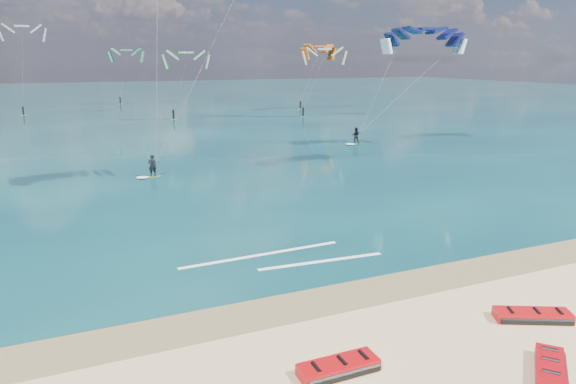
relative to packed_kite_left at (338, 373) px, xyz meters
The scene contains 10 objects.
ground 41.30m from the packed_kite_left, 91.65° to the left, with size 320.00×320.00×0.00m, color tan.
wet_sand_strip 4.45m from the packed_kite_left, 105.52° to the left, with size 320.00×2.40×0.01m, color brown.
sea 105.29m from the packed_kite_left, 90.65° to the left, with size 320.00×200.00×0.04m, color #0A2D38.
packed_kite_left is the anchor object (origin of this frame).
packed_kite_mid 7.64m from the packed_kite_left, ahead, with size 2.74×1.10×0.40m, color red, non-canonical shape.
packed_kite_right 6.08m from the packed_kite_left, 22.89° to the right, with size 2.15×1.12×0.41m, color #B2070F, non-canonical shape.
kitesurfer_main 25.88m from the packed_kite_left, 88.72° to the left, with size 8.74×8.30×16.65m.
kitesurfer_far 41.13m from the packed_kite_left, 54.12° to the left, with size 11.69×6.72×13.18m.
shoreline_foam 8.85m from the packed_kite_left, 76.54° to the left, with size 8.96×2.39×0.01m.
distant_kites 77.02m from the packed_kite_left, 92.00° to the left, with size 79.65×48.09×14.45m.
Camera 1 is at (-5.23, -12.61, 8.73)m, focal length 32.00 mm.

